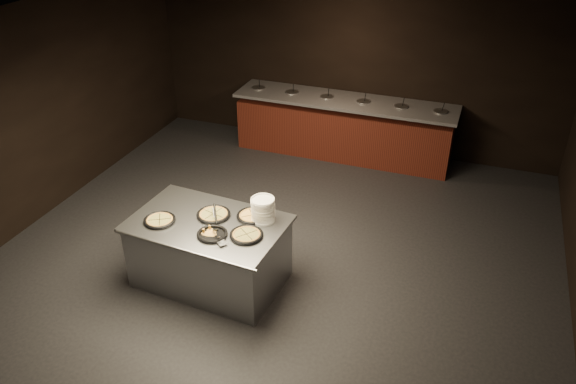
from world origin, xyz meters
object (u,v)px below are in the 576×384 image
at_px(serving_counter, 210,253).
at_px(plate_stack, 263,210).
at_px(pan_cheese_whole, 214,214).
at_px(pan_veggie_whole, 160,220).

height_order(serving_counter, plate_stack, plate_stack).
xyz_separation_m(plate_stack, pan_cheese_whole, (-0.58, -0.11, -0.12)).
relative_size(pan_veggie_whole, pan_cheese_whole, 0.93).
relative_size(serving_counter, pan_cheese_whole, 4.65).
relative_size(plate_stack, pan_veggie_whole, 0.79).
bearing_deg(plate_stack, serving_counter, -157.21).
distance_m(serving_counter, plate_stack, 0.86).
relative_size(serving_counter, pan_veggie_whole, 5.02).
xyz_separation_m(serving_counter, pan_veggie_whole, (-0.51, -0.18, 0.46)).
relative_size(plate_stack, pan_cheese_whole, 0.73).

